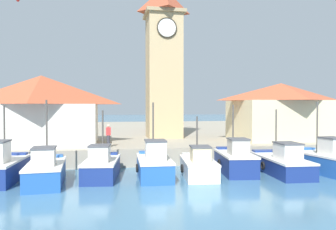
{
  "coord_description": "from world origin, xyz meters",
  "views": [
    {
      "loc": [
        -3.78,
        -13.53,
        4.14
      ],
      "look_at": [
        0.7,
        10.62,
        3.5
      ],
      "focal_mm": 35.0,
      "sensor_mm": 36.0,
      "label": 1
    }
  ],
  "objects_px": {
    "clock_tower": "(164,59)",
    "fishing_boat_right_inner": "(281,163)",
    "fishing_boat_right_outer": "(324,160)",
    "port_crane_near": "(160,74)",
    "fishing_boat_mid_left": "(154,164)",
    "fishing_boat_left_outer": "(46,170)",
    "warehouse_left": "(42,109)",
    "warehouse_right": "(281,111)",
    "fishing_boat_far_left": "(1,167)",
    "fishing_boat_mid_right": "(235,160)",
    "dock_worker_near_tower": "(108,135)",
    "fishing_boat_center": "(198,166)",
    "fishing_boat_left_inner": "(101,166)"
  },
  "relations": [
    {
      "from": "clock_tower",
      "to": "fishing_boat_right_inner",
      "type": "bearing_deg",
      "value": -65.33
    },
    {
      "from": "fishing_boat_right_outer",
      "to": "port_crane_near",
      "type": "xyz_separation_m",
      "value": [
        -7.13,
        20.07,
        7.24
      ]
    },
    {
      "from": "fishing_boat_right_inner",
      "to": "clock_tower",
      "type": "distance_m",
      "value": 15.03
    },
    {
      "from": "fishing_boat_mid_left",
      "to": "port_crane_near",
      "type": "distance_m",
      "value": 21.12
    },
    {
      "from": "fishing_boat_left_outer",
      "to": "fishing_boat_right_inner",
      "type": "bearing_deg",
      "value": 0.56
    },
    {
      "from": "warehouse_left",
      "to": "port_crane_near",
      "type": "relative_size",
      "value": 0.5
    },
    {
      "from": "fishing_boat_right_inner",
      "to": "warehouse_right",
      "type": "distance_m",
      "value": 9.71
    },
    {
      "from": "fishing_boat_far_left",
      "to": "fishing_boat_left_outer",
      "type": "xyz_separation_m",
      "value": [
        2.53,
        -0.98,
        -0.07
      ]
    },
    {
      "from": "port_crane_near",
      "to": "fishing_boat_mid_left",
      "type": "bearing_deg",
      "value": -100.19
    },
    {
      "from": "fishing_boat_mid_right",
      "to": "dock_worker_near_tower",
      "type": "height_order",
      "value": "fishing_boat_mid_right"
    },
    {
      "from": "fishing_boat_far_left",
      "to": "fishing_boat_right_inner",
      "type": "distance_m",
      "value": 16.33
    },
    {
      "from": "clock_tower",
      "to": "fishing_boat_mid_right",
      "type": "bearing_deg",
      "value": -76.42
    },
    {
      "from": "fishing_boat_left_outer",
      "to": "port_crane_near",
      "type": "xyz_separation_m",
      "value": [
        9.44,
        20.03,
        7.31
      ]
    },
    {
      "from": "dock_worker_near_tower",
      "to": "fishing_boat_right_inner",
      "type": "bearing_deg",
      "value": -26.25
    },
    {
      "from": "fishing_boat_right_inner",
      "to": "dock_worker_near_tower",
      "type": "bearing_deg",
      "value": 153.75
    },
    {
      "from": "fishing_boat_left_outer",
      "to": "warehouse_left",
      "type": "relative_size",
      "value": 0.53
    },
    {
      "from": "fishing_boat_mid_left",
      "to": "fishing_boat_right_outer",
      "type": "height_order",
      "value": "fishing_boat_right_outer"
    },
    {
      "from": "warehouse_right",
      "to": "dock_worker_near_tower",
      "type": "distance_m",
      "value": 15.32
    },
    {
      "from": "fishing_boat_mid_left",
      "to": "fishing_boat_mid_right",
      "type": "height_order",
      "value": "fishing_boat_mid_left"
    },
    {
      "from": "fishing_boat_center",
      "to": "fishing_boat_right_inner",
      "type": "xyz_separation_m",
      "value": [
        5.25,
        -0.1,
        0.02
      ]
    },
    {
      "from": "warehouse_right",
      "to": "fishing_boat_far_left",
      "type": "bearing_deg",
      "value": -160.97
    },
    {
      "from": "fishing_boat_left_inner",
      "to": "fishing_boat_right_inner",
      "type": "bearing_deg",
      "value": -3.84
    },
    {
      "from": "fishing_boat_mid_right",
      "to": "clock_tower",
      "type": "bearing_deg",
      "value": 103.58
    },
    {
      "from": "dock_worker_near_tower",
      "to": "warehouse_left",
      "type": "bearing_deg",
      "value": 151.28
    },
    {
      "from": "fishing_boat_far_left",
      "to": "port_crane_near",
      "type": "height_order",
      "value": "port_crane_near"
    },
    {
      "from": "warehouse_right",
      "to": "dock_worker_near_tower",
      "type": "relative_size",
      "value": 5.24
    },
    {
      "from": "warehouse_left",
      "to": "fishing_boat_mid_right",
      "type": "bearing_deg",
      "value": -29.36
    },
    {
      "from": "fishing_boat_left_inner",
      "to": "fishing_boat_mid_left",
      "type": "bearing_deg",
      "value": -6.61
    },
    {
      "from": "fishing_boat_center",
      "to": "fishing_boat_right_outer",
      "type": "bearing_deg",
      "value": -1.94
    },
    {
      "from": "fishing_boat_right_inner",
      "to": "fishing_boat_far_left",
      "type": "bearing_deg",
      "value": 177.03
    },
    {
      "from": "warehouse_right",
      "to": "port_crane_near",
      "type": "distance_m",
      "value": 15.41
    },
    {
      "from": "fishing_boat_mid_left",
      "to": "clock_tower",
      "type": "bearing_deg",
      "value": 77.4
    },
    {
      "from": "fishing_boat_right_inner",
      "to": "fishing_boat_mid_left",
      "type": "bearing_deg",
      "value": 177.24
    },
    {
      "from": "fishing_boat_far_left",
      "to": "fishing_boat_mid_right",
      "type": "bearing_deg",
      "value": -0.52
    },
    {
      "from": "fishing_boat_far_left",
      "to": "clock_tower",
      "type": "bearing_deg",
      "value": 44.47
    },
    {
      "from": "dock_worker_near_tower",
      "to": "port_crane_near",
      "type": "bearing_deg",
      "value": 67.49
    },
    {
      "from": "fishing_boat_far_left",
      "to": "fishing_boat_right_outer",
      "type": "relative_size",
      "value": 1.04
    },
    {
      "from": "fishing_boat_far_left",
      "to": "fishing_boat_mid_right",
      "type": "relative_size",
      "value": 1.06
    },
    {
      "from": "fishing_boat_left_outer",
      "to": "clock_tower",
      "type": "bearing_deg",
      "value": 54.3
    },
    {
      "from": "fishing_boat_right_inner",
      "to": "fishing_boat_right_outer",
      "type": "relative_size",
      "value": 1.21
    },
    {
      "from": "fishing_boat_mid_right",
      "to": "warehouse_right",
      "type": "distance_m",
      "value": 10.69
    },
    {
      "from": "fishing_boat_mid_right",
      "to": "clock_tower",
      "type": "height_order",
      "value": "clock_tower"
    },
    {
      "from": "fishing_boat_mid_right",
      "to": "dock_worker_near_tower",
      "type": "xyz_separation_m",
      "value": [
        -7.75,
        4.43,
        1.3
      ]
    },
    {
      "from": "fishing_boat_right_inner",
      "to": "port_crane_near",
      "type": "xyz_separation_m",
      "value": [
        -4.34,
        19.9,
        7.35
      ]
    },
    {
      "from": "fishing_boat_center",
      "to": "warehouse_left",
      "type": "distance_m",
      "value": 13.27
    },
    {
      "from": "fishing_boat_far_left",
      "to": "fishing_boat_center",
      "type": "xyz_separation_m",
      "value": [
        11.05,
        -0.75,
        -0.13
      ]
    },
    {
      "from": "fishing_boat_left_inner",
      "to": "fishing_boat_right_inner",
      "type": "distance_m",
      "value": 10.89
    },
    {
      "from": "fishing_boat_left_outer",
      "to": "dock_worker_near_tower",
      "type": "distance_m",
      "value": 6.4
    },
    {
      "from": "fishing_boat_center",
      "to": "port_crane_near",
      "type": "height_order",
      "value": "port_crane_near"
    },
    {
      "from": "fishing_boat_left_inner",
      "to": "clock_tower",
      "type": "bearing_deg",
      "value": 63.06
    }
  ]
}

